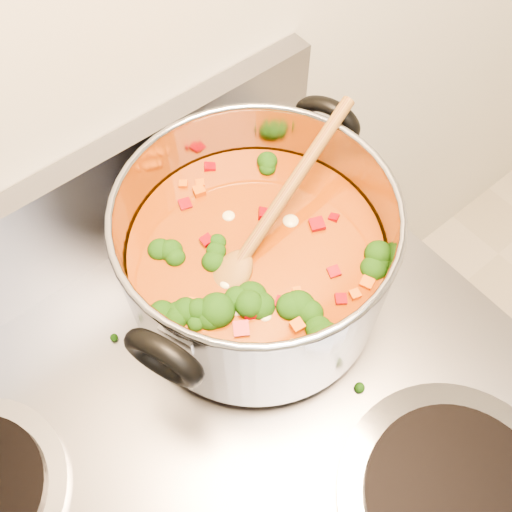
% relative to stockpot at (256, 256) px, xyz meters
% --- Properties ---
extents(stockpot, '(0.35, 0.29, 0.17)m').
position_rel_stockpot_xyz_m(stockpot, '(0.00, 0.00, 0.00)').
color(stockpot, '#9F9FA7').
rests_on(stockpot, electric_range).
extents(wooden_spoon, '(0.25, 0.09, 0.11)m').
position_rel_stockpot_xyz_m(wooden_spoon, '(0.01, 0.00, 0.04)').
color(wooden_spoon, olive).
rests_on(wooden_spoon, stockpot).
extents(cooktop_crumbs, '(0.30, 0.31, 0.01)m').
position_rel_stockpot_xyz_m(cooktop_crumbs, '(0.08, 0.03, -0.08)').
color(cooktop_crumbs, black).
rests_on(cooktop_crumbs, electric_range).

